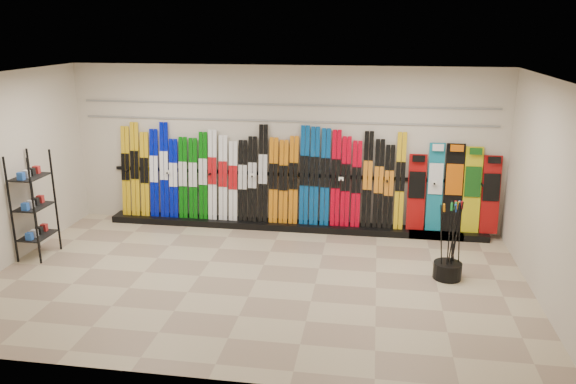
# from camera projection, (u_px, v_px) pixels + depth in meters

# --- Properties ---
(floor) EXTENTS (8.00, 8.00, 0.00)m
(floor) POSITION_uv_depth(u_px,v_px,m) (256.00, 280.00, 8.43)
(floor) COLOR gray
(floor) RESTS_ON ground
(back_wall) EXTENTS (8.00, 0.00, 8.00)m
(back_wall) POSITION_uv_depth(u_px,v_px,m) (283.00, 148.00, 10.37)
(back_wall) COLOR beige
(back_wall) RESTS_ON floor
(right_wall) EXTENTS (0.00, 5.00, 5.00)m
(right_wall) POSITION_uv_depth(u_px,v_px,m) (551.00, 196.00, 7.41)
(right_wall) COLOR beige
(right_wall) RESTS_ON floor
(ceiling) EXTENTS (8.00, 8.00, 0.00)m
(ceiling) POSITION_uv_depth(u_px,v_px,m) (253.00, 77.00, 7.57)
(ceiling) COLOR silver
(ceiling) RESTS_ON back_wall
(ski_rack_base) EXTENTS (8.00, 0.40, 0.12)m
(ski_rack_base) POSITION_uv_depth(u_px,v_px,m) (293.00, 226.00, 10.54)
(ski_rack_base) COLOR black
(ski_rack_base) RESTS_ON floor
(skis) EXTENTS (5.37, 0.24, 1.82)m
(skis) POSITION_uv_depth(u_px,v_px,m) (258.00, 178.00, 10.43)
(skis) COLOR gold
(skis) RESTS_ON ski_rack_base
(snowboards) EXTENTS (1.59, 0.24, 1.57)m
(snowboards) POSITION_uv_depth(u_px,v_px,m) (454.00, 190.00, 9.95)
(snowboards) COLOR #990C0C
(snowboards) RESTS_ON ski_rack_base
(accessory_rack) EXTENTS (0.40, 0.60, 1.74)m
(accessory_rack) POSITION_uv_depth(u_px,v_px,m) (34.00, 205.00, 9.08)
(accessory_rack) COLOR black
(accessory_rack) RESTS_ON floor
(pole_bin) EXTENTS (0.42, 0.42, 0.25)m
(pole_bin) POSITION_uv_depth(u_px,v_px,m) (447.00, 270.00, 8.45)
(pole_bin) COLOR black
(pole_bin) RESTS_ON floor
(ski_poles) EXTENTS (0.38, 0.28, 1.18)m
(ski_poles) POSITION_uv_depth(u_px,v_px,m) (452.00, 240.00, 8.33)
(ski_poles) COLOR black
(ski_poles) RESTS_ON pole_bin
(slatwall_rail_0) EXTENTS (7.60, 0.02, 0.03)m
(slatwall_rail_0) POSITION_uv_depth(u_px,v_px,m) (283.00, 121.00, 10.21)
(slatwall_rail_0) COLOR gray
(slatwall_rail_0) RESTS_ON back_wall
(slatwall_rail_1) EXTENTS (7.60, 0.02, 0.03)m
(slatwall_rail_1) POSITION_uv_depth(u_px,v_px,m) (283.00, 105.00, 10.12)
(slatwall_rail_1) COLOR gray
(slatwall_rail_1) RESTS_ON back_wall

